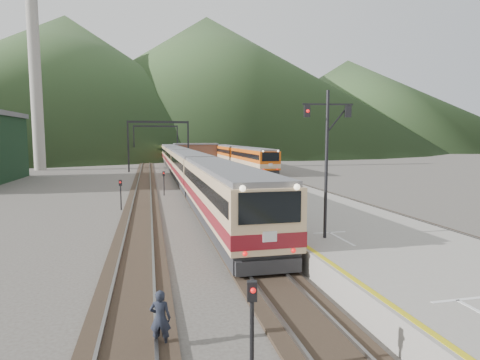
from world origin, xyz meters
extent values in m
plane|color=#47423D|center=(0.00, 0.00, 0.00)|extent=(400.00, 400.00, 0.00)
cube|color=black|center=(0.00, 40.00, 0.06)|extent=(2.60, 200.00, 0.12)
cube|color=slate|center=(-0.72, 40.00, 0.16)|extent=(0.10, 200.00, 0.14)
cube|color=slate|center=(0.72, 40.00, 0.16)|extent=(0.10, 200.00, 0.14)
cube|color=black|center=(-5.00, 40.00, 0.06)|extent=(2.60, 200.00, 0.12)
cube|color=slate|center=(-5.72, 40.00, 0.16)|extent=(0.10, 200.00, 0.14)
cube|color=slate|center=(-4.28, 40.00, 0.16)|extent=(0.10, 200.00, 0.14)
cube|color=black|center=(11.50, 40.00, 0.06)|extent=(2.60, 200.00, 0.12)
cube|color=slate|center=(10.78, 40.00, 0.16)|extent=(0.10, 200.00, 0.14)
cube|color=slate|center=(12.22, 40.00, 0.16)|extent=(0.10, 200.00, 0.14)
cube|color=gray|center=(5.60, 38.00, 0.50)|extent=(8.00, 100.00, 1.00)
cube|color=black|center=(-7.50, 55.00, 4.00)|extent=(0.25, 0.25, 8.00)
cube|color=black|center=(1.80, 55.00, 4.00)|extent=(0.25, 0.25, 8.00)
cube|color=black|center=(-2.85, 55.00, 7.80)|extent=(9.30, 0.22, 0.35)
cube|color=black|center=(-7.50, 80.00, 4.00)|extent=(0.25, 0.25, 8.00)
cube|color=black|center=(1.80, 80.00, 4.00)|extent=(0.25, 0.25, 8.00)
cube|color=black|center=(-2.85, 80.00, 7.80)|extent=(9.30, 0.22, 0.35)
cylinder|color=#9E998E|center=(-22.00, 62.00, 15.00)|extent=(1.80, 1.80, 30.00)
cube|color=brown|center=(5.60, 78.00, 2.40)|extent=(9.00, 4.00, 2.80)
cube|color=slate|center=(5.60, 78.00, 3.95)|extent=(9.40, 4.40, 0.30)
cone|color=#354E2A|center=(-40.00, 190.00, 30.00)|extent=(180.00, 180.00, 60.00)
cone|color=#354E2A|center=(30.00, 230.00, 37.50)|extent=(220.00, 220.00, 75.00)
cone|color=#354E2A|center=(110.00, 210.00, 25.00)|extent=(160.00, 160.00, 50.00)
cube|color=tan|center=(0.00, 14.31, 2.04)|extent=(2.97, 19.95, 3.62)
cube|color=tan|center=(0.00, 34.76, 2.04)|extent=(2.97, 19.95, 3.62)
cube|color=tan|center=(0.00, 55.20, 2.04)|extent=(2.97, 19.95, 3.62)
cube|color=tan|center=(0.00, 75.65, 2.04)|extent=(2.97, 19.95, 3.62)
cube|color=#D6520C|center=(11.50, 51.39, 2.01)|extent=(2.91, 19.59, 3.56)
cube|color=#D6520C|center=(11.50, 71.47, 2.01)|extent=(2.91, 19.59, 3.56)
cylinder|color=black|center=(3.18, 6.37, 4.22)|extent=(0.14, 0.14, 6.44)
cube|color=black|center=(3.18, 6.37, 6.84)|extent=(2.19, 0.39, 0.07)
cube|color=black|center=(2.29, 6.50, 6.54)|extent=(0.27, 0.21, 0.50)
cube|color=black|center=(4.07, 6.24, 6.54)|extent=(0.27, 0.21, 0.50)
cylinder|color=black|center=(-2.19, -1.49, 1.00)|extent=(0.10, 0.10, 2.00)
cube|color=black|center=(-2.19, -1.49, 2.05)|extent=(0.25, 0.20, 0.45)
cylinder|color=black|center=(-3.07, 28.06, 1.00)|extent=(0.10, 0.10, 2.00)
cube|color=black|center=(-3.07, 28.06, 2.05)|extent=(0.22, 0.16, 0.45)
cylinder|color=black|center=(-6.49, 21.12, 1.00)|extent=(0.10, 0.10, 2.00)
cube|color=black|center=(-6.49, 21.12, 2.05)|extent=(0.23, 0.17, 0.45)
imported|color=black|center=(-4.16, 0.38, 0.76)|extent=(0.62, 0.48, 1.52)
camera|label=1|loc=(-4.34, -9.78, 5.45)|focal=30.00mm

